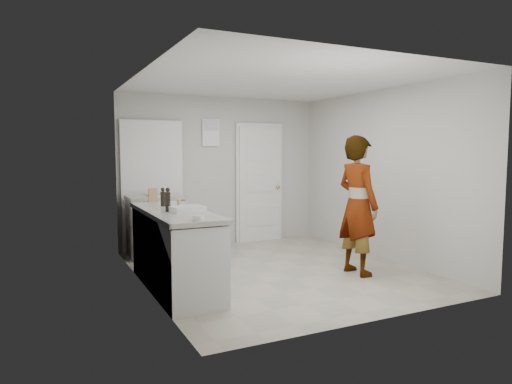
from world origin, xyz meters
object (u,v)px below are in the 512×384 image
spice_jar (179,203)px  oil_cruet_a (163,197)px  egg_bowl (198,218)px  baking_dish (187,209)px  oil_cruet_b (168,200)px  person (358,205)px  cake_mix_box (153,195)px

spice_jar → oil_cruet_a: size_ratio=0.33×
oil_cruet_a → egg_bowl: bearing=-88.6°
spice_jar → baking_dish: size_ratio=0.20×
spice_jar → oil_cruet_b: bearing=-119.8°
spice_jar → egg_bowl: bearing=-97.3°
oil_cruet_a → egg_bowl: (0.03, -1.26, -0.09)m
spice_jar → egg_bowl: size_ratio=0.64×
person → spice_jar: 2.28m
cake_mix_box → oil_cruet_a: oil_cruet_a is taller
person → spice_jar: bearing=67.2°
person → oil_cruet_b: 2.44m
person → oil_cruet_a: 2.48m
cake_mix_box → spice_jar: size_ratio=2.45×
person → cake_mix_box: 2.68m
baking_dish → oil_cruet_b: bearing=149.9°
person → spice_jar: size_ratio=23.87×
cake_mix_box → egg_bowl: size_ratio=1.56×
oil_cruet_b → cake_mix_box: bearing=86.3°
baking_dish → egg_bowl: bearing=-97.7°
oil_cruet_b → baking_dish: 0.24m
cake_mix_box → baking_dish: (0.12, -1.11, -0.06)m
oil_cruet_a → oil_cruet_b: bearing=-98.0°
baking_dish → egg_bowl: baking_dish is taller
spice_jar → egg_bowl: (-0.15, -1.20, -0.01)m
oil_cruet_a → baking_dish: 0.63m
cake_mix_box → egg_bowl: 1.75m
person → egg_bowl: (-2.31, -0.47, 0.05)m
person → baking_dish: size_ratio=4.66×
person → egg_bowl: size_ratio=15.24×
cake_mix_box → oil_cruet_a: (0.01, -0.50, 0.02)m
oil_cruet_b → spice_jar: bearing=60.2°
spice_jar → oil_cruet_b: size_ratio=0.28×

